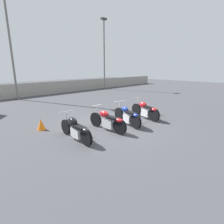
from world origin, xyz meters
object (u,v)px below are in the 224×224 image
light_pole_left (9,35)px  motorcycle_slot_1 (108,121)px  light_pole_right (104,49)px  traffic_cone_near (41,124)px  motorcycle_slot_0 (76,129)px  traffic_cone_far (157,111)px  motorcycle_slot_3 (145,110)px  motorcycle_slot_2 (127,116)px

light_pole_left → motorcycle_slot_1: light_pole_left is taller
light_pole_right → traffic_cone_near: size_ratio=16.54×
motorcycle_slot_1 → traffic_cone_near: bearing=132.2°
motorcycle_slot_1 → traffic_cone_near: (-1.99, 2.10, -0.19)m
motorcycle_slot_0 → traffic_cone_far: 5.23m
light_pole_left → motorcycle_slot_3: (2.87, -10.88, -4.59)m
traffic_cone_near → motorcycle_slot_3: bearing=-25.2°
motorcycle_slot_1 → motorcycle_slot_2: (1.18, -0.10, 0.01)m
light_pole_left → light_pole_right: (10.00, 0.00, -0.33)m
light_pole_left → traffic_cone_near: light_pole_left is taller
motorcycle_slot_0 → traffic_cone_far: (5.22, -0.30, -0.21)m
traffic_cone_near → light_pole_right: bearing=36.4°
motorcycle_slot_0 → light_pole_right: bearing=46.2°
motorcycle_slot_2 → traffic_cone_far: bearing=13.3°
motorcycle_slot_3 → traffic_cone_near: 5.14m
light_pole_left → light_pole_right: 10.01m
motorcycle_slot_2 → motorcycle_slot_3: bearing=15.4°
motorcycle_slot_1 → motorcycle_slot_3: (2.66, -0.09, 0.02)m
traffic_cone_far → motorcycle_slot_0: bearing=176.8°
traffic_cone_far → light_pole_right: bearing=60.8°
light_pole_left → motorcycle_slot_2: (1.39, -10.89, -4.61)m
light_pole_left → light_pole_right: size_ratio=1.08×
motorcycle_slot_2 → motorcycle_slot_0: bearing=-169.8°
motorcycle_slot_2 → traffic_cone_near: motorcycle_slot_2 is taller
motorcycle_slot_1 → traffic_cone_near: size_ratio=4.36×
motorcycle_slot_2 → motorcycle_slot_3: motorcycle_slot_3 is taller
motorcycle_slot_3 → traffic_cone_far: (1.02, -0.08, -0.22)m
motorcycle_slot_1 → motorcycle_slot_3: 2.66m
motorcycle_slot_3 → traffic_cone_near: motorcycle_slot_3 is taller
light_pole_left → motorcycle_slot_1: size_ratio=4.10×
traffic_cone_far → traffic_cone_near: bearing=158.2°
motorcycle_slot_0 → traffic_cone_near: 2.04m
motorcycle_slot_3 → traffic_cone_near: size_ratio=4.13×
light_pole_right → traffic_cone_far: (-6.12, -10.96, -4.48)m
light_pole_right → motorcycle_slot_1: bearing=-132.2°
light_pole_right → motorcycle_slot_2: (-8.61, -10.89, -4.27)m
light_pole_left → traffic_cone_far: light_pole_left is taller
light_pole_left → motorcycle_slot_1: 11.73m
motorcycle_slot_2 → traffic_cone_far: size_ratio=4.38×
light_pole_left → traffic_cone_near: 10.08m
light_pole_left → traffic_cone_far: bearing=-70.5°
light_pole_left → motorcycle_slot_0: light_pole_left is taller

